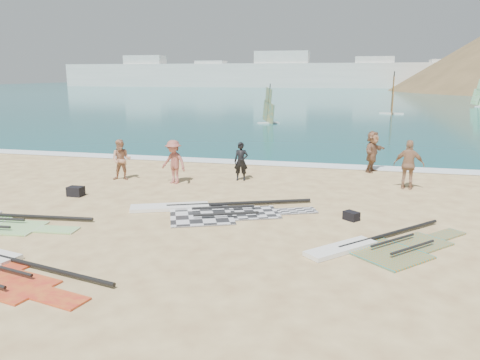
% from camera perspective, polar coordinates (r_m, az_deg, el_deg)
% --- Properties ---
extents(ground, '(300.00, 300.00, 0.00)m').
position_cam_1_polar(ground, '(13.10, -8.65, -7.82)').
color(ground, '#E5C986').
rests_on(ground, ground).
extents(sea, '(300.00, 240.00, 0.06)m').
position_cam_1_polar(sea, '(143.46, 12.02, 10.71)').
color(sea, '#0B5250').
rests_on(sea, ground).
extents(surf_line, '(300.00, 1.20, 0.04)m').
position_cam_1_polar(surf_line, '(24.52, 2.26, 2.03)').
color(surf_line, white).
rests_on(surf_line, ground).
extents(far_town, '(160.00, 8.00, 12.00)m').
position_cam_1_polar(far_town, '(162.60, 6.65, 12.70)').
color(far_town, white).
rests_on(far_town, ground).
extents(rig_grey, '(6.46, 3.98, 0.20)m').
position_cam_1_polar(rig_grey, '(15.99, -3.89, -3.69)').
color(rig_grey, '#252527').
rests_on(rig_grey, ground).
extents(rig_orange, '(4.48, 4.21, 0.20)m').
position_cam_1_polar(rig_orange, '(13.25, 16.70, -7.76)').
color(rig_orange, '#F06800').
rests_on(rig_orange, ground).
extents(gear_bag_near, '(0.58, 0.42, 0.37)m').
position_cam_1_polar(gear_bag_near, '(19.01, -19.39, -1.31)').
color(gear_bag_near, black).
rests_on(gear_bag_near, ground).
extents(gear_bag_far, '(0.57, 0.55, 0.28)m').
position_cam_1_polar(gear_bag_far, '(15.44, 13.42, -4.28)').
color(gear_bag_far, black).
rests_on(gear_bag_far, ground).
extents(person_wetsuit, '(0.66, 0.47, 1.69)m').
position_cam_1_polar(person_wetsuit, '(20.44, 0.13, 2.28)').
color(person_wetsuit, black).
rests_on(person_wetsuit, ground).
extents(beachgoer_left, '(0.99, 0.84, 1.80)m').
position_cam_1_polar(beachgoer_left, '(21.19, -14.26, 2.40)').
color(beachgoer_left, tan).
rests_on(beachgoer_left, ground).
extents(beachgoer_mid, '(1.37, 1.05, 1.87)m').
position_cam_1_polar(beachgoer_mid, '(20.06, -8.09, 2.20)').
color(beachgoer_mid, '#9D544A').
rests_on(beachgoer_mid, ground).
extents(beachgoer_back, '(1.24, 0.67, 2.01)m').
position_cam_1_polar(beachgoer_back, '(20.02, 19.89, 1.75)').
color(beachgoer_back, '#A87B5B').
rests_on(beachgoer_back, ground).
extents(beachgoer_right, '(1.27, 1.90, 1.96)m').
position_cam_1_polar(beachgoer_right, '(23.11, 15.83, 3.36)').
color(beachgoer_right, '#96674A').
rests_on(beachgoer_right, ground).
extents(windsurfer_left, '(2.01, 2.08, 3.73)m').
position_cam_1_polar(windsurfer_left, '(44.03, 3.49, 8.30)').
color(windsurfer_left, white).
rests_on(windsurfer_left, ground).
extents(windsurfer_centre, '(2.70, 3.30, 4.92)m').
position_cam_1_polar(windsurfer_centre, '(57.05, 18.05, 8.99)').
color(windsurfer_centre, white).
rests_on(windsurfer_centre, ground).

